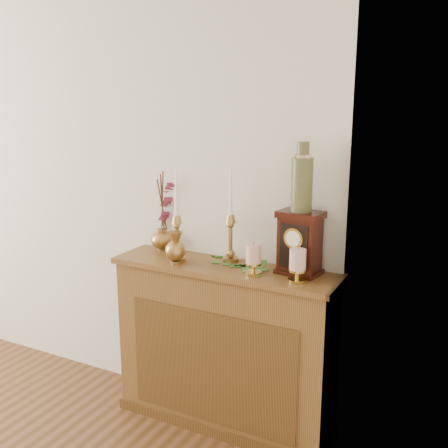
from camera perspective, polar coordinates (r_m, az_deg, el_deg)
The scene contains 10 objects.
console_shelf at distance 2.96m, azimuth -0.03°, elevation -13.68°, with size 1.24×0.34×0.93m.
candlestick_left at distance 2.81m, azimuth -5.14°, elevation -0.75°, with size 0.09×0.09×0.52m.
candlestick_center at distance 2.79m, azimuth 0.72°, elevation -0.69°, with size 0.09×0.09×0.53m.
bud_vase at distance 2.78m, azimuth -5.32°, elevation -2.65°, with size 0.11×0.11×0.18m.
ginger_jar at distance 3.05m, azimuth -6.33°, elevation 1.13°, with size 0.19×0.21×0.47m.
pillar_candle_left at distance 2.62m, azimuth 3.22°, elevation -3.66°, with size 0.09×0.09×0.17m.
pillar_candle_right at distance 2.53m, azimuth 8.01°, elevation -4.30°, with size 0.09×0.09×0.17m.
ivy_garland at distance 2.73m, azimuth 1.48°, elevation -4.57°, with size 0.36×0.16×0.07m.
mantel_clock at distance 2.63m, azimuth 8.22°, elevation -2.11°, with size 0.23×0.18×0.32m.
ceramic_vase at distance 2.57m, azimuth 8.48°, elevation 4.70°, with size 0.10×0.10×0.34m.
Camera 1 is at (2.62, -0.24, 1.78)m, focal length 42.00 mm.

